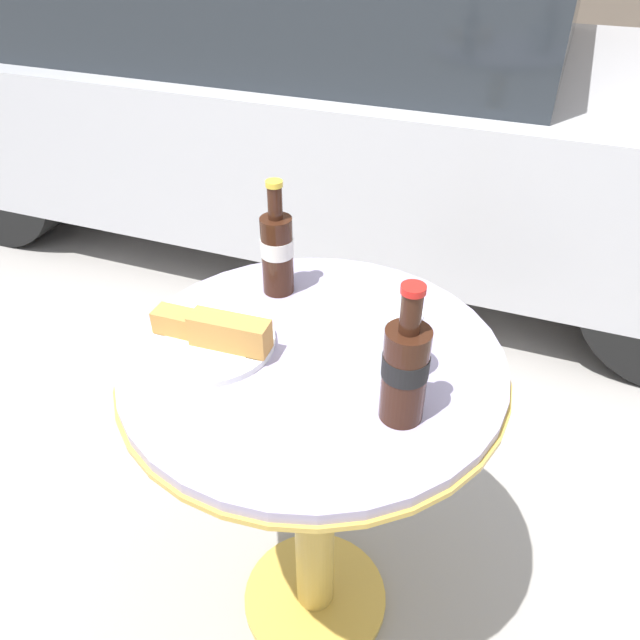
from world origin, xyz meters
TOP-DOWN VIEW (x-y plane):
  - ground_plane at (0.00, 0.00)m, footprint 30.00×30.00m
  - bistro_table at (0.00, 0.00)m, footprint 0.66×0.66m
  - cola_bottle_left at (0.18, -0.09)m, footprint 0.07×0.07m
  - cola_bottle_right at (-0.14, 0.16)m, footprint 0.06×0.06m
  - drinking_glass at (0.14, -0.00)m, footprint 0.07×0.07m
  - lunch_plate_near at (-0.17, -0.04)m, footprint 0.23×0.23m
  - parked_car at (-0.64, 1.97)m, footprint 4.58×1.76m

SIDE VIEW (x-z plane):
  - ground_plane at x=0.00m, z-range 0.00..0.00m
  - bistro_table at x=0.00m, z-range 0.19..0.94m
  - parked_car at x=-0.64m, z-range -0.02..1.27m
  - lunch_plate_near at x=-0.17m, z-range 0.74..0.81m
  - drinking_glass at x=0.14m, z-range 0.75..0.88m
  - cola_bottle_right at x=-0.14m, z-range 0.73..0.96m
  - cola_bottle_left at x=0.18m, z-range 0.73..0.96m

